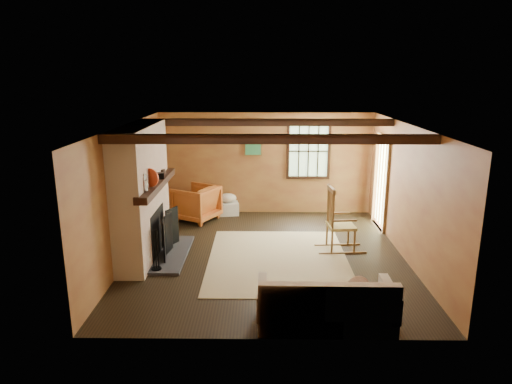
{
  "coord_description": "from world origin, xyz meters",
  "views": [
    {
      "loc": [
        -0.11,
        -7.87,
        3.25
      ],
      "look_at": [
        -0.21,
        0.4,
        1.11
      ],
      "focal_mm": 32.0,
      "sensor_mm": 36.0,
      "label": 1
    }
  ],
  "objects_px": {
    "sofa": "(326,307)",
    "armchair": "(196,203)",
    "fireplace": "(143,198)",
    "rocking_chair": "(339,224)",
    "laundry_basket": "(228,208)"
  },
  "relations": [
    {
      "from": "laundry_basket",
      "to": "armchair",
      "type": "xyz_separation_m",
      "value": [
        -0.69,
        -0.43,
        0.25
      ]
    },
    {
      "from": "laundry_basket",
      "to": "armchair",
      "type": "relative_size",
      "value": 0.56
    },
    {
      "from": "fireplace",
      "to": "armchair",
      "type": "relative_size",
      "value": 2.71
    },
    {
      "from": "armchair",
      "to": "rocking_chair",
      "type": "bearing_deg",
      "value": 87.53
    },
    {
      "from": "fireplace",
      "to": "sofa",
      "type": "xyz_separation_m",
      "value": [
        2.98,
        -2.4,
        -0.84
      ]
    },
    {
      "from": "rocking_chair",
      "to": "sofa",
      "type": "relative_size",
      "value": 0.68
    },
    {
      "from": "fireplace",
      "to": "rocking_chair",
      "type": "distance_m",
      "value": 3.64
    },
    {
      "from": "sofa",
      "to": "armchair",
      "type": "xyz_separation_m",
      "value": [
        -2.35,
        4.51,
        0.14
      ]
    },
    {
      "from": "sofa",
      "to": "laundry_basket",
      "type": "xyz_separation_m",
      "value": [
        -1.66,
        4.95,
        -0.11
      ]
    },
    {
      "from": "fireplace",
      "to": "laundry_basket",
      "type": "distance_m",
      "value": 3.03
    },
    {
      "from": "laundry_basket",
      "to": "armchair",
      "type": "distance_m",
      "value": 0.85
    },
    {
      "from": "sofa",
      "to": "armchair",
      "type": "height_order",
      "value": "armchair"
    },
    {
      "from": "rocking_chair",
      "to": "laundry_basket",
      "type": "bearing_deg",
      "value": 40.53
    },
    {
      "from": "sofa",
      "to": "armchair",
      "type": "distance_m",
      "value": 5.09
    },
    {
      "from": "sofa",
      "to": "armchair",
      "type": "bearing_deg",
      "value": 118.57
    }
  ]
}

